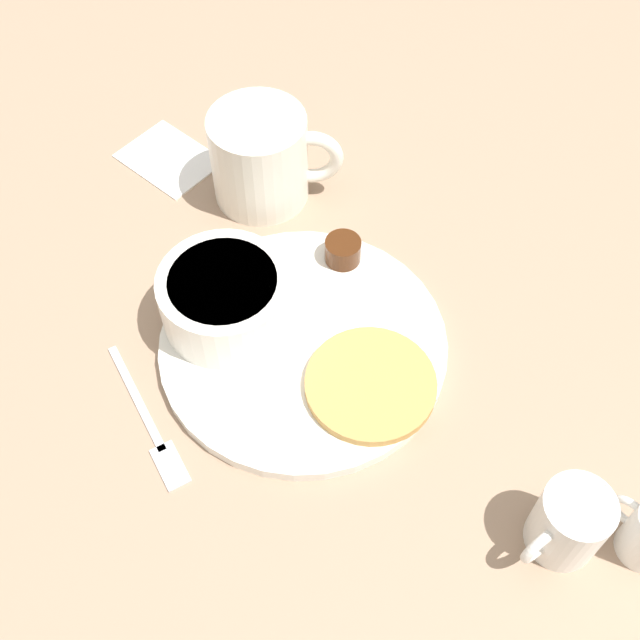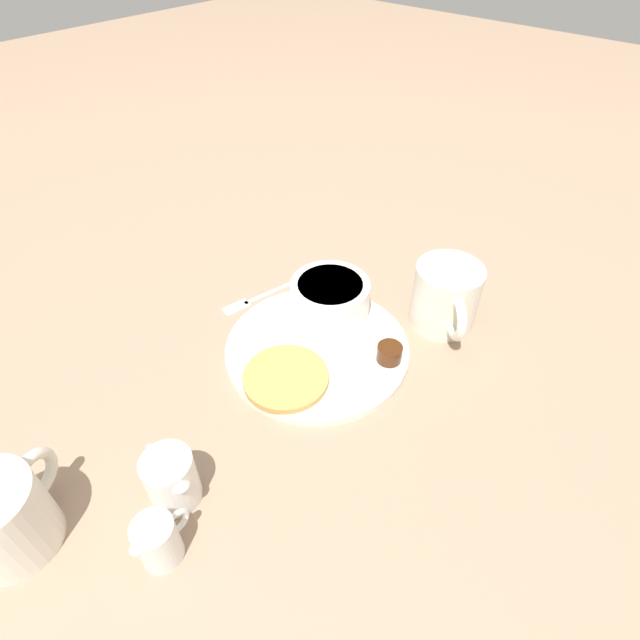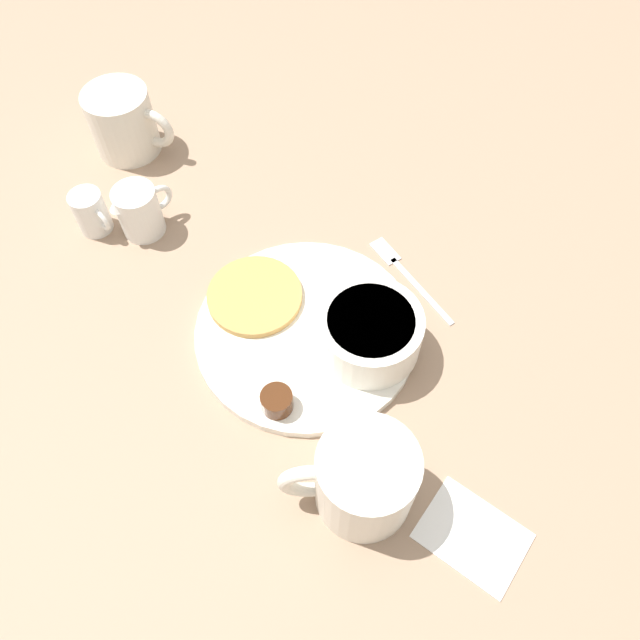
{
  "view_description": "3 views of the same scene",
  "coord_description": "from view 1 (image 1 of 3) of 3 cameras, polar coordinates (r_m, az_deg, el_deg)",
  "views": [
    {
      "loc": [
        -0.3,
        0.25,
        0.6
      ],
      "look_at": [
        -0.01,
        -0.01,
        0.04
      ],
      "focal_mm": 45.0,
      "sensor_mm": 36.0,
      "label": 1
    },
    {
      "loc": [
        -0.36,
        -0.32,
        0.51
      ],
      "look_at": [
        0.02,
        0.01,
        0.04
      ],
      "focal_mm": 28.0,
      "sensor_mm": 36.0,
      "label": 2
    },
    {
      "loc": [
        0.27,
        -0.26,
        0.62
      ],
      "look_at": [
        0.01,
        0.01,
        0.03
      ],
      "focal_mm": 35.0,
      "sensor_mm": 36.0,
      "label": 3
    }
  ],
  "objects": [
    {
      "name": "ground_plane",
      "position": [
        0.72,
        -1.19,
        -2.02
      ],
      "size": [
        4.0,
        4.0,
        0.0
      ],
      "primitive_type": "plane",
      "color": "#9E7F66"
    },
    {
      "name": "plate",
      "position": [
        0.71,
        -1.2,
        -1.76
      ],
      "size": [
        0.25,
        0.25,
        0.01
      ],
      "color": "white",
      "rests_on": "ground_plane"
    },
    {
      "name": "coffee_mug",
      "position": [
        0.8,
        -4.13,
        11.42
      ],
      "size": [
        0.11,
        0.11,
        0.1
      ],
      "color": "silver",
      "rests_on": "ground_plane"
    },
    {
      "name": "bowl",
      "position": [
        0.7,
        -6.78,
        1.62
      ],
      "size": [
        0.11,
        0.11,
        0.05
      ],
      "color": "white",
      "rests_on": "plate"
    },
    {
      "name": "pancake_stack",
      "position": [
        0.68,
        3.62,
        -4.6
      ],
      "size": [
        0.11,
        0.11,
        0.01
      ],
      "color": "tan",
      "rests_on": "plate"
    },
    {
      "name": "syrup_cup",
      "position": [
        0.75,
        1.64,
        4.97
      ],
      "size": [
        0.03,
        0.03,
        0.02
      ],
      "color": "#47230F",
      "rests_on": "plate"
    },
    {
      "name": "creamer_pitcher_near",
      "position": [
        0.63,
        17.28,
        -13.59
      ],
      "size": [
        0.05,
        0.08,
        0.07
      ],
      "color": "white",
      "rests_on": "ground_plane"
    },
    {
      "name": "fork",
      "position": [
        0.69,
        -11.81,
        -7.68
      ],
      "size": [
        0.15,
        0.05,
        0.0
      ],
      "color": "silver",
      "rests_on": "ground_plane"
    },
    {
      "name": "napkin",
      "position": [
        0.88,
        -10.7,
        11.25
      ],
      "size": [
        0.11,
        0.08,
        0.0
      ],
      "color": "white",
      "rests_on": "ground_plane"
    },
    {
      "name": "butter_ramekin",
      "position": [
        0.73,
        -7.69,
        2.39
      ],
      "size": [
        0.04,
        0.04,
        0.04
      ],
      "color": "white",
      "rests_on": "plate"
    }
  ]
}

